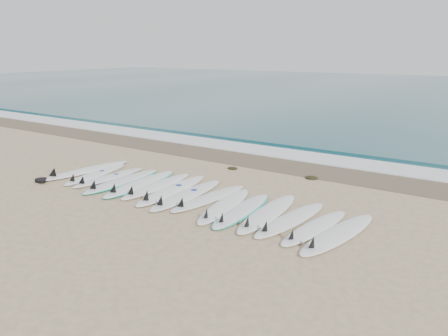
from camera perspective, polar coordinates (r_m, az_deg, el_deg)
The scene contains 23 objects.
ground at distance 10.81m, azimuth -4.79°, elevation -3.82°, with size 120.00×120.00×0.00m, color tan.
ocean at distance 41.14m, azimuth 24.83°, elevation 8.93°, with size 120.00×55.00×0.03m, color #245964.
wet_sand_band at distance 14.11m, azimuth 5.56°, elevation 0.73°, with size 120.00×1.80×0.01m, color brown.
foam_band at distance 15.32m, azimuth 8.03°, elevation 1.87°, with size 120.00×1.40×0.04m, color silver.
wave_crest at distance 16.65m, azimuth 10.29°, elevation 2.94°, with size 120.00×1.00×0.10m, color #245964.
surfboard_0 at distance 13.54m, azimuth -17.72°, elevation -0.29°, with size 0.96×2.95×0.37m.
surfboard_1 at distance 13.05m, azimuth -16.55°, elevation -0.81°, with size 0.86×2.54×0.32m.
surfboard_2 at distance 12.64m, azimuth -14.99°, elevation -1.21°, with size 0.60×2.47×0.31m.
surfboard_3 at distance 12.21m, azimuth -13.29°, elevation -1.69°, with size 0.72×2.76×0.35m.
surfboard_4 at distance 11.87m, azimuth -10.95°, elevation -2.03°, with size 0.92×2.88×0.36m.
surfboard_5 at distance 11.58m, azimuth -8.91°, elevation -2.34°, with size 0.67×2.73×0.35m.
surfboard_6 at distance 11.17m, azimuth -6.98°, elevation -2.90°, with size 0.88×2.94×0.37m.
surfboard_7 at distance 10.77m, azimuth -5.05°, elevation -3.54°, with size 0.70×2.84×0.36m.
surfboard_8 at distance 10.53m, azimuth -2.19°, elevation -3.97°, with size 0.82×2.63×0.33m.
surfboard_9 at distance 10.01m, azimuth -0.06°, elevation -4.98°, with size 0.97×2.67×0.34m.
surfboard_10 at distance 9.78m, azimuth 2.27°, elevation -5.56°, with size 0.80×2.58×0.32m.
surfboard_11 at distance 9.61m, azimuth 5.60°, elevation -5.92°, with size 0.74×2.79×0.35m.
surfboard_12 at distance 9.33m, azimuth 8.53°, elevation -6.70°, with size 0.84×2.64×0.33m.
surfboard_13 at distance 9.03m, azimuth 11.63°, elevation -7.66°, with size 0.82×2.45×0.31m.
surfboard_14 at distance 8.82m, azimuth 14.56°, elevation -8.36°, with size 0.98×2.75×0.34m.
seaweed_near at distance 13.28m, azimuth 1.12°, elevation -0.01°, with size 0.32×0.25×0.06m, color black.
seaweed_far at distance 12.52m, azimuth 11.37°, elevation -1.23°, with size 0.37×0.29×0.07m, color black.
leash_coil at distance 12.99m, azimuth -22.77°, elevation -1.48°, with size 0.46×0.36×0.11m.
Camera 1 is at (6.38, -7.99, 3.51)m, focal length 35.00 mm.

